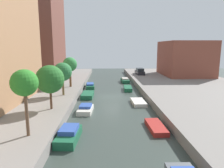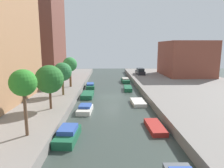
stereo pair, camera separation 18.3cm
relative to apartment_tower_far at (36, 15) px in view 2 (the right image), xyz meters
The scene contains 18 objects.
ground_plane 26.70m from the apartment_tower_far, 44.53° to the right, with size 84.00×84.00×0.00m, color #333D38.
quay_left 21.06m from the apartment_tower_far, 86.36° to the right, with size 20.00×64.00×1.00m, color gray.
quay_right 37.46m from the apartment_tower_far, 26.92° to the right, with size 20.00×64.00×1.00m, color gray.
apartment_tower_far is the anchor object (origin of this frame).
low_block_right 35.32m from the apartment_tower_far, ahead, with size 10.00×12.69×8.00m, color brown.
street_tree_0 34.23m from the apartment_tower_far, 73.82° to the right, with size 1.98×1.98×5.08m.
street_tree_1 28.40m from the apartment_tower_far, 69.76° to the right, with size 3.02×3.02×4.77m.
street_tree_2 22.95m from the apartment_tower_far, 63.51° to the right, with size 2.58×2.58×4.56m.
street_tree_3 18.21m from the apartment_tower_far, 53.43° to the right, with size 2.38×2.38×4.98m.
parked_car 27.05m from the apartment_tower_far, ahead, with size 1.84×4.82×1.53m.
moored_boat_left_1 35.59m from the apartment_tower_far, 68.49° to the right, with size 1.85×3.68×1.07m.
moored_boat_left_2 29.85m from the apartment_tower_far, 61.19° to the right, with size 1.79×3.27×0.83m.
moored_boat_left_3 24.47m from the apartment_tower_far, 51.92° to the right, with size 1.82×3.99×0.65m.
moored_boat_left_4 20.43m from the apartment_tower_far, 34.64° to the right, with size 1.80×4.50×0.89m.
moored_boat_right_1 37.49m from the apartment_tower_far, 55.17° to the right, with size 1.51×3.70×0.46m.
moored_boat_right_2 31.28m from the apartment_tower_far, 45.42° to the right, with size 1.81×3.61×0.46m.
moored_boat_right_3 26.16m from the apartment_tower_far, 29.72° to the right, with size 1.52×3.83×0.64m.
moored_boat_right_4 24.11m from the apartment_tower_far, ahead, with size 1.68×4.26×0.95m.
Camera 2 is at (-0.78, -30.46, 7.64)m, focal length 32.26 mm.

